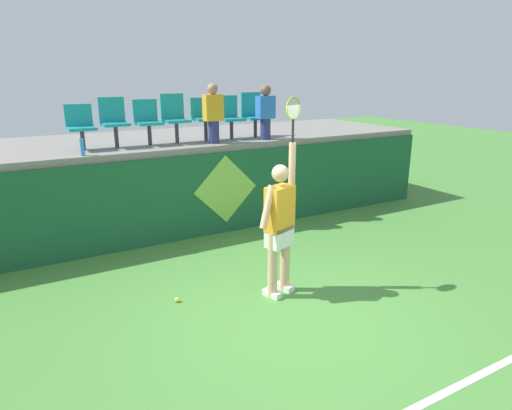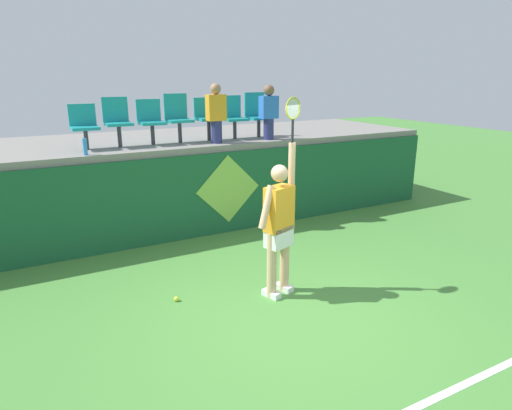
# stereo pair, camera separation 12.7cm
# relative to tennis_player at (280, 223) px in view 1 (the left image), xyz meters

# --- Properties ---
(ground_plane) EXTENTS (40.00, 40.00, 0.00)m
(ground_plane) POSITION_rel_tennis_player_xyz_m (-0.16, -0.68, -1.01)
(ground_plane) COLOR #478438
(court_back_wall) EXTENTS (10.84, 0.20, 1.52)m
(court_back_wall) POSITION_rel_tennis_player_xyz_m (-0.16, 2.65, -0.25)
(court_back_wall) COLOR #195633
(court_back_wall) RESTS_ON ground_plane
(spectator_platform) EXTENTS (10.84, 3.01, 0.12)m
(spectator_platform) POSITION_rel_tennis_player_xyz_m (-0.16, 4.10, 0.57)
(spectator_platform) COLOR gray
(spectator_platform) RESTS_ON court_back_wall
(court_baseline_stripe) EXTENTS (9.75, 0.08, 0.01)m
(court_baseline_stripe) POSITION_rel_tennis_player_xyz_m (-0.16, -2.45, -1.00)
(court_baseline_stripe) COLOR white
(court_baseline_stripe) RESTS_ON ground_plane
(tennis_player) EXTENTS (0.73, 0.37, 2.60)m
(tennis_player) POSITION_rel_tennis_player_xyz_m (0.00, 0.00, 0.00)
(tennis_player) COLOR white
(tennis_player) RESTS_ON ground_plane
(tennis_ball) EXTENTS (0.07, 0.07, 0.07)m
(tennis_ball) POSITION_rel_tennis_player_xyz_m (-1.30, 0.44, -0.97)
(tennis_ball) COLOR #D1E533
(tennis_ball) RESTS_ON ground_plane
(water_bottle) EXTENTS (0.07, 0.07, 0.26)m
(water_bottle) POSITION_rel_tennis_player_xyz_m (-1.93, 2.73, 0.76)
(water_bottle) COLOR #338CE5
(water_bottle) RESTS_ON spectator_platform
(stadium_chair_0) EXTENTS (0.44, 0.42, 0.75)m
(stadium_chair_0) POSITION_rel_tennis_player_xyz_m (-1.83, 3.35, 1.05)
(stadium_chair_0) COLOR #38383D
(stadium_chair_0) RESTS_ON spectator_platform
(stadium_chair_1) EXTENTS (0.44, 0.42, 0.85)m
(stadium_chair_1) POSITION_rel_tennis_player_xyz_m (-1.27, 3.36, 1.11)
(stadium_chair_1) COLOR #38383D
(stadium_chair_1) RESTS_ON spectator_platform
(stadium_chair_2) EXTENTS (0.44, 0.42, 0.80)m
(stadium_chair_2) POSITION_rel_tennis_player_xyz_m (-0.69, 3.35, 1.08)
(stadium_chair_2) COLOR #38383D
(stadium_chair_2) RESTS_ON spectator_platform
(stadium_chair_3) EXTENTS (0.44, 0.42, 0.89)m
(stadium_chair_3) POSITION_rel_tennis_player_xyz_m (-0.18, 3.36, 1.12)
(stadium_chair_3) COLOR #38383D
(stadium_chair_3) RESTS_ON spectator_platform
(stadium_chair_4) EXTENTS (0.44, 0.42, 0.80)m
(stadium_chair_4) POSITION_rel_tennis_player_xyz_m (0.41, 3.35, 1.10)
(stadium_chair_4) COLOR #38383D
(stadium_chair_4) RESTS_ON spectator_platform
(stadium_chair_5) EXTENTS (0.44, 0.42, 0.83)m
(stadium_chair_5) POSITION_rel_tennis_player_xyz_m (0.95, 3.36, 1.09)
(stadium_chair_5) COLOR #38383D
(stadium_chair_5) RESTS_ON spectator_platform
(stadium_chair_6) EXTENTS (0.44, 0.42, 0.88)m
(stadium_chair_6) POSITION_rel_tennis_player_xyz_m (1.49, 3.36, 1.11)
(stadium_chair_6) COLOR #38383D
(stadium_chair_6) RESTS_ON spectator_platform
(spectator_0) EXTENTS (0.34, 0.20, 1.07)m
(spectator_0) POSITION_rel_tennis_player_xyz_m (0.41, 2.92, 1.19)
(spectator_0) COLOR navy
(spectator_0) RESTS_ON spectator_platform
(spectator_1) EXTENTS (0.34, 0.21, 1.04)m
(spectator_1) POSITION_rel_tennis_player_xyz_m (1.49, 2.88, 1.18)
(spectator_1) COLOR navy
(spectator_1) RESTS_ON spectator_platform
(wall_signage_mount) EXTENTS (1.27, 0.01, 1.47)m
(wall_signage_mount) POSITION_rel_tennis_player_xyz_m (0.45, 2.54, -1.00)
(wall_signage_mount) COLOR #195633
(wall_signage_mount) RESTS_ON ground_plane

